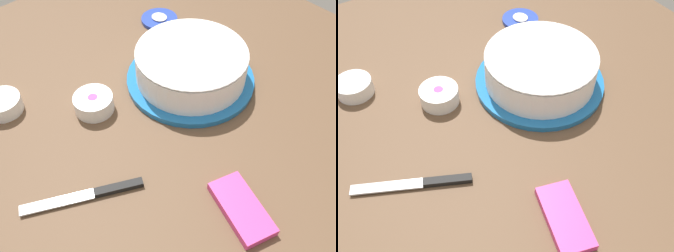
{
  "view_description": "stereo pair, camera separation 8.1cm",
  "coord_description": "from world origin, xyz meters",
  "views": [
    {
      "loc": [
        -0.34,
        0.27,
        0.65
      ],
      "look_at": [
        0.05,
        -0.09,
        0.04
      ],
      "focal_mm": 41.04,
      "sensor_mm": 36.0,
      "label": 1
    },
    {
      "loc": [
        -0.39,
        0.2,
        0.65
      ],
      "look_at": [
        0.05,
        -0.09,
        0.04
      ],
      "focal_mm": 41.04,
      "sensor_mm": 36.0,
      "label": 2
    }
  ],
  "objects": [
    {
      "name": "spreading_knife",
      "position": [
        0.04,
        0.12,
        0.01
      ],
      "size": [
        0.12,
        0.22,
        0.01
      ],
      "color": "silver",
      "rests_on": "ground_plane"
    },
    {
      "name": "frosted_cake",
      "position": [
        0.15,
        -0.25,
        0.05
      ],
      "size": [
        0.31,
        0.31,
        0.1
      ],
      "color": "#1E6BB2",
      "rests_on": "ground_plane"
    },
    {
      "name": "frosting_tub_lid",
      "position": [
        0.39,
        -0.36,
        0.01
      ],
      "size": [
        0.1,
        0.1,
        0.02
      ],
      "color": "#233DAD",
      "rests_on": "ground_plane"
    },
    {
      "name": "ground_plane",
      "position": [
        0.0,
        0.0,
        0.0
      ],
      "size": [
        1.54,
        1.54,
        0.0
      ],
      "primitive_type": "plane",
      "color": "brown"
    },
    {
      "name": "candy_box_lower",
      "position": [
        -0.17,
        -0.07,
        0.01
      ],
      "size": [
        0.15,
        0.11,
        0.02
      ],
      "primitive_type": "cube",
      "rotation": [
        0.0,
        0.0,
        -0.3
      ],
      "color": "#E53D8E",
      "rests_on": "ground_plane"
    },
    {
      "name": "sprinkle_bowl_pink",
      "position": [
        0.36,
        0.14,
        0.02
      ],
      "size": [
        0.09,
        0.09,
        0.04
      ],
      "color": "white",
      "rests_on": "ground_plane"
    },
    {
      "name": "sprinkle_bowl_rainbow",
      "position": [
        0.23,
        -0.02,
        0.02
      ],
      "size": [
        0.09,
        0.09,
        0.04
      ],
      "color": "white",
      "rests_on": "ground_plane"
    }
  ]
}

